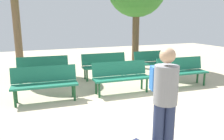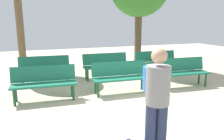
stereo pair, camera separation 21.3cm
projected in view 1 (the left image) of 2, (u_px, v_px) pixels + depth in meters
ground_plane at (147, 114)px, 4.84m from camera, size 24.00×24.00×0.00m
bench_r0_c0 at (45, 82)px, 5.52m from camera, size 1.63×0.58×0.87m
bench_r0_c1 at (121, 75)px, 6.17m from camera, size 1.62×0.57×0.87m
bench_r0_c2 at (181, 70)px, 6.84m from camera, size 1.63×0.59×0.87m
bench_r1_c0 at (43, 68)px, 7.03m from camera, size 1.63×0.60×0.87m
bench_r1_c1 at (105, 64)px, 7.73m from camera, size 1.62×0.55×0.87m
bench_r1_c2 at (155, 61)px, 8.35m from camera, size 1.63×0.59×0.87m
visitor_with_backpack at (164, 97)px, 3.14m from camera, size 0.44×0.58×1.65m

